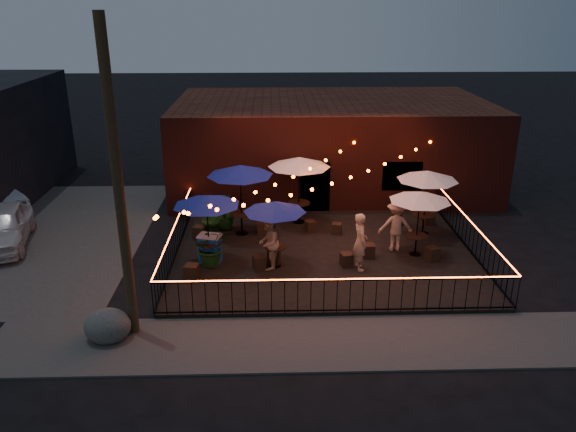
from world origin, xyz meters
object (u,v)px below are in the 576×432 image
Objects in this scene: cafe_table_3 at (299,163)px; cafe_table_5 at (428,176)px; cafe_table_4 at (420,197)px; cooler at (210,248)px; boulder at (108,326)px; utility_pole at (119,188)px; cafe_table_2 at (275,208)px; cafe_table_1 at (240,171)px; cafe_table_0 at (207,201)px.

cafe_table_5 is (4.51, -1.29, -0.17)m from cafe_table_3.
cooler is at bearing -176.87° from cafe_table_4.
boulder is at bearing -152.93° from cafe_table_4.
utility_pole is 11.17m from cafe_table_5.
cafe_table_5 reaches higher than cafe_table_2.
cafe_table_5 reaches higher than cooler.
cafe_table_2 reaches higher than cooler.
cafe_table_2 is at bearing -66.31° from cafe_table_1.
cafe_table_3 is at bearing 76.03° from cafe_table_2.
cafe_table_0 is 2.66m from cafe_table_1.
cafe_table_4 is (5.95, -1.99, -0.35)m from cafe_table_1.
cafe_table_3 is at bearing 164.07° from cafe_table_5.
cafe_table_0 is at bearing 67.33° from utility_pole.
cafe_table_0 is at bearing -130.87° from cafe_table_3.
utility_pole is at bearing -136.29° from cafe_table_2.
cafe_table_5 is at bearing -1.72° from cafe_table_1.
utility_pole is 7.75× the size of boulder.
cafe_table_1 is at bearing 161.49° from cafe_table_4.
cafe_table_5 is at bearing 33.60° from utility_pole.
cooler is at bearing -111.18° from cafe_table_1.
cafe_table_3 is at bearing 49.13° from cafe_table_0.
cafe_table_2 is at bearing -155.07° from cafe_table_5.
cafe_table_3 is at bearing 26.80° from cafe_table_1.
cafe_table_0 is (1.60, 3.83, -1.70)m from utility_pole.
cafe_table_5 is at bearing -15.93° from cafe_table_3.
cafe_table_1 is 1.08× the size of cafe_table_4.
cafe_table_0 is 1.08× the size of cafe_table_3.
utility_pole is at bearing -112.67° from cafe_table_0.
cafe_table_1 is 1.26× the size of cafe_table_2.
cafe_table_3 reaches higher than cafe_table_0.
cafe_table_0 is at bearing -110.66° from cafe_table_1.
cafe_table_3 is at bearing 140.96° from cafe_table_4.
cafe_table_0 is 2.16m from cafe_table_2.
utility_pole is 3.13× the size of cafe_table_4.
cafe_table_1 is 0.96× the size of cafe_table_5.
cafe_table_5 is at bearing 30.80° from cooler.
utility_pole reaches higher than cafe_table_5.
cafe_table_1 reaches higher than cafe_table_2.
cafe_table_3 is at bearing 63.22° from cooler.
cafe_table_2 is at bearing 4.90° from cooler.
cafe_table_3 is 2.73× the size of cooler.
cafe_table_4 is 10.35m from boulder.
cafe_table_1 is at bearing 83.67° from cooler.
cafe_table_3 is (4.69, 7.40, -1.47)m from utility_pole.
cafe_table_0 is at bearing -175.93° from cafe_table_4.
cafe_table_2 is at bearing -171.06° from cafe_table_4.
cafe_table_1 reaches higher than cafe_table_3.
cafe_table_2 is at bearing -103.97° from cafe_table_3.
cafe_table_0 reaches higher than cafe_table_2.
cafe_table_1 is 6.67m from cafe_table_5.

